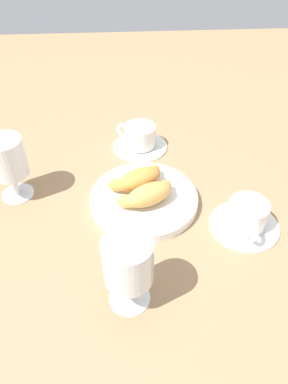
% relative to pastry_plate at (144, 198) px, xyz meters
% --- Properties ---
extents(ground_plane, '(2.20, 2.20, 0.00)m').
position_rel_pastry_plate_xyz_m(ground_plane, '(-0.02, -0.02, -0.01)').
color(ground_plane, '#997551').
extents(pastry_plate, '(0.23, 0.23, 0.02)m').
position_rel_pastry_plate_xyz_m(pastry_plate, '(0.00, 0.00, 0.00)').
color(pastry_plate, white).
rests_on(pastry_plate, ground_plane).
extents(croissant_large, '(0.12, 0.10, 0.04)m').
position_rel_pastry_plate_xyz_m(croissant_large, '(0.01, -0.02, 0.03)').
color(croissant_large, '#D6994C').
rests_on(croissant_large, pastry_plate).
extents(croissant_small, '(0.12, 0.10, 0.04)m').
position_rel_pastry_plate_xyz_m(croissant_small, '(-0.01, 0.03, 0.03)').
color(croissant_small, '#CC893D').
rests_on(croissant_small, pastry_plate).
extents(coffee_cup_near, '(0.14, 0.14, 0.06)m').
position_rel_pastry_plate_xyz_m(coffee_cup_near, '(0.00, 0.20, 0.01)').
color(coffee_cup_near, white).
rests_on(coffee_cup_near, ground_plane).
extents(coffee_cup_far, '(0.14, 0.14, 0.06)m').
position_rel_pastry_plate_xyz_m(coffee_cup_far, '(0.19, -0.08, 0.01)').
color(coffee_cup_far, white).
rests_on(coffee_cup_far, ground_plane).
extents(juice_glass_left, '(0.08, 0.08, 0.14)m').
position_rel_pastry_plate_xyz_m(juice_glass_left, '(-0.27, 0.04, 0.08)').
color(juice_glass_left, white).
rests_on(juice_glass_left, ground_plane).
extents(juice_glass_right, '(0.08, 0.08, 0.14)m').
position_rel_pastry_plate_xyz_m(juice_glass_right, '(-0.04, -0.23, 0.08)').
color(juice_glass_right, white).
rests_on(juice_glass_right, ground_plane).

